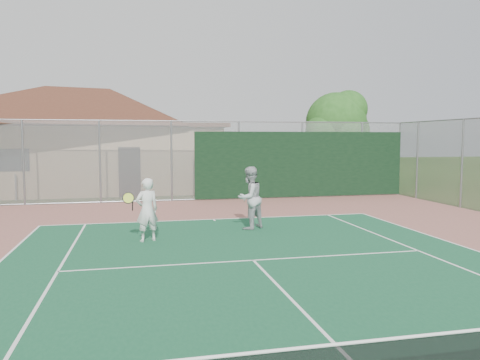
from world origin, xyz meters
name	(u,v)px	position (x,y,z in m)	size (l,w,h in m)	color
back_fence	(241,162)	(2.11, 16.98, 1.67)	(20.08, 0.11, 3.53)	gray
side_fence_right	(462,164)	(10.00, 12.50, 1.75)	(0.08, 9.00, 3.50)	gray
clubhouse	(88,130)	(-5.04, 23.41, 3.23)	(14.86, 10.02, 6.35)	tan
tree	(338,125)	(7.90, 19.56, 3.46)	(3.77, 3.57, 5.26)	#3B2915
player_white_front	(147,210)	(-2.26, 8.91, 0.85)	(0.99, 0.71, 1.68)	silver
player_grey_back	(250,198)	(0.79, 10.00, 0.94)	(1.15, 1.10, 1.88)	#AEB0B3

